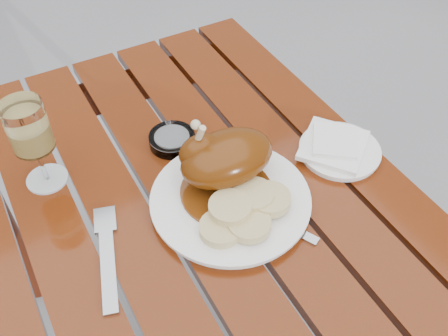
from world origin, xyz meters
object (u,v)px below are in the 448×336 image
at_px(dinner_plate, 230,200).
at_px(wine_glass, 35,145).
at_px(table, 209,326).
at_px(ashtray, 172,140).
at_px(side_plate, 340,151).

bearing_deg(dinner_plate, wine_glass, 141.23).
bearing_deg(wine_glass, table, -50.21).
bearing_deg(table, ashtray, 78.98).
relative_size(wine_glass, side_plate, 1.12).
bearing_deg(table, wine_glass, 129.79).
relative_size(dinner_plate, side_plate, 1.79).
distance_m(dinner_plate, side_plate, 0.26).
bearing_deg(ashtray, dinner_plate, -82.58).
distance_m(wine_glass, side_plate, 0.58).
height_order(wine_glass, ashtray, wine_glass).
height_order(dinner_plate, side_plate, dinner_plate).
relative_size(dinner_plate, ashtray, 3.11).
relative_size(side_plate, ashtray, 1.74).
bearing_deg(side_plate, table, -173.84).
relative_size(table, wine_glass, 6.51).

